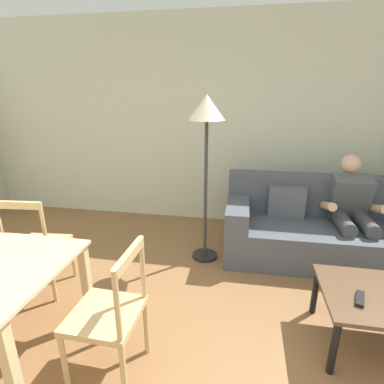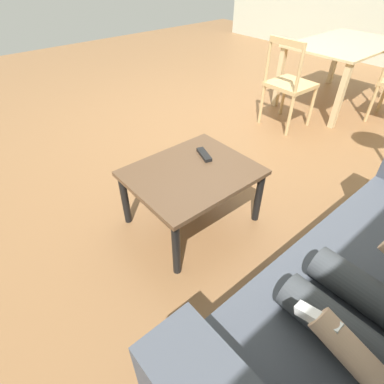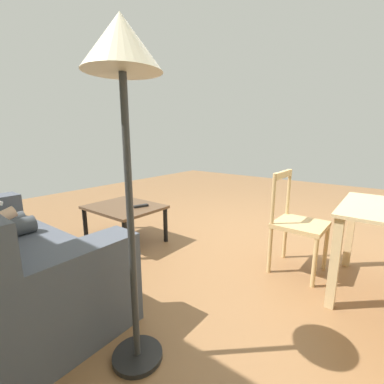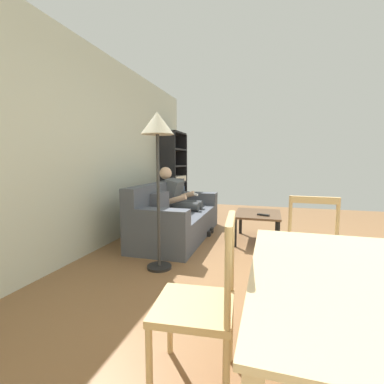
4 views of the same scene
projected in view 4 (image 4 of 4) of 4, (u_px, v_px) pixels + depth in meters
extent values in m
plane|color=brown|center=(359.00, 287.00, 2.60)|extent=(9.14, 9.14, 0.00)
cube|color=beige|center=(77.00, 150.00, 3.34)|extent=(7.14, 0.12, 2.72)
cube|color=#474C56|center=(179.00, 225.00, 4.30)|extent=(2.10, 0.89, 0.40)
cube|color=#474C56|center=(159.00, 197.00, 4.34)|extent=(2.09, 0.22, 0.47)
cube|color=#474C56|center=(155.00, 217.00, 3.39)|extent=(0.25, 0.87, 0.22)
cube|color=#474C56|center=(194.00, 198.00, 5.15)|extent=(0.25, 0.87, 0.22)
cube|color=#51535C|center=(159.00, 204.00, 3.94)|extent=(0.41, 0.16, 0.36)
cube|color=#4C5156|center=(172.00, 194.00, 4.58)|extent=(0.40, 0.36, 0.56)
sphere|color=#DBAD89|center=(166.00, 173.00, 4.57)|extent=(0.21, 0.21, 0.21)
cylinder|color=#3D4145|center=(186.00, 206.00, 4.42)|extent=(0.15, 0.44, 0.15)
cylinder|color=#DBAD89|center=(199.00, 223.00, 4.39)|extent=(0.11, 0.11, 0.40)
cube|color=black|center=(203.00, 233.00, 4.39)|extent=(0.10, 0.24, 0.08)
cylinder|color=#3D4145|center=(190.00, 204.00, 4.63)|extent=(0.15, 0.44, 0.15)
cylinder|color=#DBAD89|center=(202.00, 221.00, 4.60)|extent=(0.11, 0.11, 0.40)
cube|color=black|center=(206.00, 230.00, 4.60)|extent=(0.10, 0.24, 0.08)
cylinder|color=#DBAD89|center=(176.00, 200.00, 4.30)|extent=(0.09, 0.35, 0.19)
cylinder|color=#DBAD89|center=(185.00, 196.00, 4.78)|extent=(0.09, 0.35, 0.19)
cube|color=white|center=(194.00, 194.00, 4.73)|extent=(0.04, 0.15, 0.08)
cube|color=brown|center=(258.00, 214.00, 4.05)|extent=(0.81, 0.66, 0.03)
cylinder|color=black|center=(278.00, 236.00, 3.65)|extent=(0.05, 0.05, 0.41)
cylinder|color=black|center=(277.00, 224.00, 4.34)|extent=(0.05, 0.05, 0.41)
cylinder|color=black|center=(235.00, 233.00, 3.81)|extent=(0.05, 0.05, 0.41)
cylinder|color=black|center=(241.00, 222.00, 4.51)|extent=(0.05, 0.05, 0.41)
cube|color=black|center=(263.00, 215.00, 3.85)|extent=(0.10, 0.18, 0.02)
cube|color=black|center=(167.00, 176.00, 5.60)|extent=(0.04, 0.36, 1.82)
cube|color=black|center=(180.00, 174.00, 6.36)|extent=(0.04, 0.36, 1.82)
cube|color=black|center=(167.00, 175.00, 6.03)|extent=(0.84, 0.02, 1.82)
cube|color=black|center=(174.00, 214.00, 6.08)|extent=(0.77, 0.36, 0.04)
cube|color=black|center=(174.00, 198.00, 6.04)|extent=(0.77, 0.36, 0.04)
cube|color=black|center=(174.00, 182.00, 6.00)|extent=(0.77, 0.36, 0.04)
cube|color=black|center=(174.00, 166.00, 5.95)|extent=(0.77, 0.36, 0.04)
cube|color=black|center=(174.00, 150.00, 5.91)|extent=(0.77, 0.36, 0.04)
cube|color=black|center=(174.00, 133.00, 5.87)|extent=(0.77, 0.36, 0.04)
cube|color=#333338|center=(175.00, 211.00, 6.05)|extent=(0.63, 0.29, 0.12)
cube|color=#333338|center=(175.00, 195.00, 6.04)|extent=(0.63, 0.29, 0.12)
cube|color=#2D5193|center=(175.00, 190.00, 6.02)|extent=(0.64, 0.32, 0.12)
cube|color=beige|center=(175.00, 179.00, 6.02)|extent=(0.64, 0.31, 0.12)
cube|color=#D1B27F|center=(351.00, 277.00, 1.21)|extent=(1.38, 0.88, 0.02)
cube|color=#D1B27F|center=(263.00, 281.00, 1.97)|extent=(0.06, 0.06, 0.69)
cube|color=tan|center=(194.00, 307.00, 1.45)|extent=(0.46, 0.46, 0.04)
cylinder|color=tan|center=(170.00, 320.00, 1.70)|extent=(0.04, 0.04, 0.44)
cylinder|color=tan|center=(149.00, 365.00, 1.33)|extent=(0.04, 0.04, 0.44)
cylinder|color=tan|center=(230.00, 327.00, 1.62)|extent=(0.04, 0.04, 0.44)
cylinder|color=tan|center=(226.00, 376.00, 1.25)|extent=(0.04, 0.04, 0.44)
cylinder|color=tan|center=(232.00, 253.00, 1.57)|extent=(0.03, 0.03, 0.50)
cylinder|color=tan|center=(228.00, 281.00, 1.20)|extent=(0.03, 0.03, 0.50)
cube|color=tan|center=(231.00, 223.00, 1.36)|extent=(0.38, 0.07, 0.06)
cube|color=tan|center=(314.00, 256.00, 2.18)|extent=(0.43, 0.43, 0.04)
cylinder|color=tan|center=(289.00, 289.00, 2.09)|extent=(0.04, 0.04, 0.45)
cylinder|color=tan|center=(344.00, 297.00, 1.97)|extent=(0.04, 0.04, 0.45)
cylinder|color=tan|center=(288.00, 270.00, 2.45)|extent=(0.04, 0.04, 0.45)
cylinder|color=tan|center=(334.00, 276.00, 2.33)|extent=(0.04, 0.04, 0.45)
cylinder|color=tan|center=(290.00, 222.00, 2.39)|extent=(0.03, 0.03, 0.47)
cylinder|color=tan|center=(337.00, 225.00, 2.28)|extent=(0.03, 0.03, 0.47)
cube|color=tan|center=(314.00, 200.00, 2.31)|extent=(0.05, 0.38, 0.06)
cylinder|color=black|center=(159.00, 267.00, 3.07)|extent=(0.28, 0.28, 0.03)
cylinder|color=#333333|center=(158.00, 203.00, 2.98)|extent=(0.04, 0.04, 1.51)
cone|color=beige|center=(157.00, 123.00, 2.88)|extent=(0.36, 0.36, 0.24)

